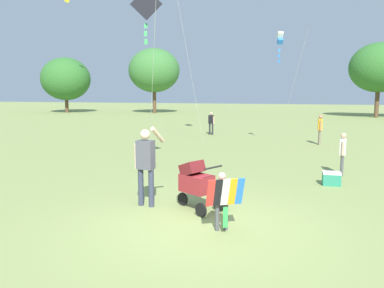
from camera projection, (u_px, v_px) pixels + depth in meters
ground_plane at (198, 225)px, 7.00m from camera, size 120.00×120.00×0.00m
treeline_distant at (254, 73)px, 35.95m from camera, size 40.00×6.72×6.66m
child_with_butterfly_kite at (222, 196)px, 6.62m from camera, size 0.66×0.50×1.05m
person_adult_flyer at (146, 160)px, 8.02m from camera, size 0.59×0.50×1.72m
stroller at (196, 181)px, 7.82m from camera, size 1.07×0.87×1.03m
kite_adult_black at (146, 10)px, 10.70m from camera, size 1.84×3.20×5.34m
kite_green_novelty at (280, 40)px, 16.18m from camera, size 1.09×3.49×4.91m
person_red_shirt at (343, 150)px, 10.94m from camera, size 0.20×0.40×1.24m
person_sitting_far at (320, 127)px, 17.06m from camera, size 0.18×0.43×1.35m
person_couple_left at (211, 121)px, 20.83m from camera, size 0.37×0.27×1.25m
cooler_box at (331, 179)px, 9.90m from camera, size 0.45×0.33×0.35m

